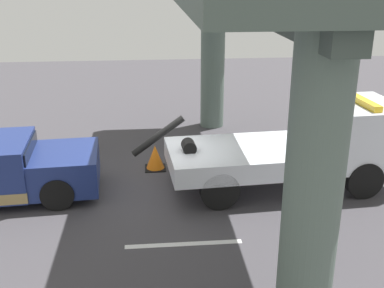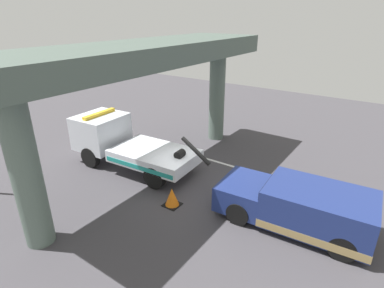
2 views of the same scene
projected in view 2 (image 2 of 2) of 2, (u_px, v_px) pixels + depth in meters
name	position (u px, v px, depth m)	size (l,w,h in m)	color
ground_plane	(184.00, 186.00, 13.56)	(60.00, 40.00, 0.10)	#423F44
lane_stripe_west	(344.00, 199.00, 12.48)	(2.60, 0.16, 0.01)	silver
lane_stripe_mid	(217.00, 162.00, 15.64)	(2.60, 0.16, 0.01)	silver
lane_stripe_east	(132.00, 137.00, 18.80)	(2.60, 0.16, 0.01)	silver
tow_truck_white	(123.00, 142.00, 14.95)	(7.32, 2.77, 2.46)	silver
towed_van_green	(300.00, 207.00, 10.63)	(5.33, 2.52, 1.58)	navy
overpass_structure	(148.00, 66.00, 12.51)	(3.60, 13.22, 5.90)	#596B60
traffic_cone_orange	(172.00, 197.00, 11.96)	(0.63, 0.63, 0.75)	orange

